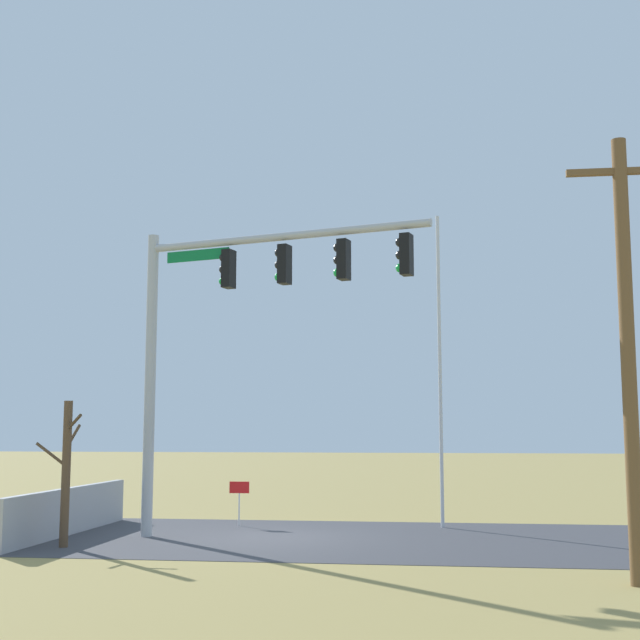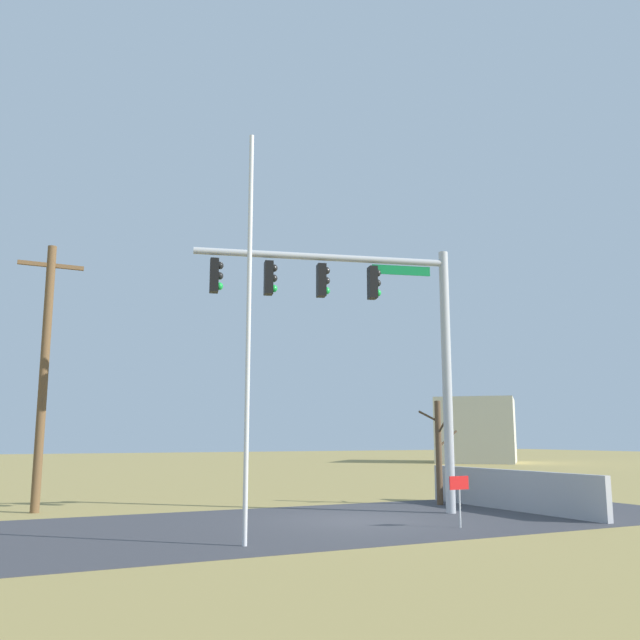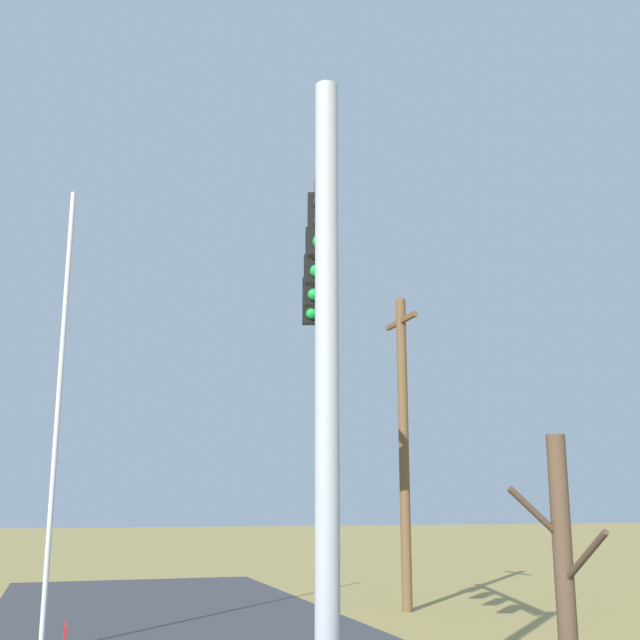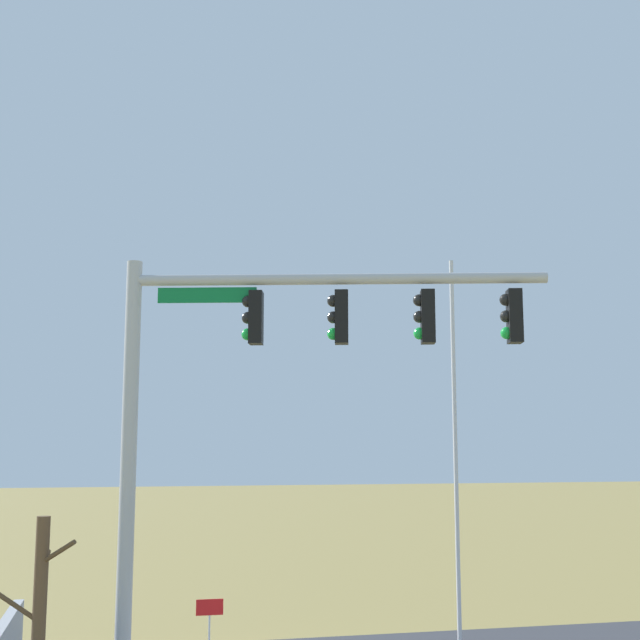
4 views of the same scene
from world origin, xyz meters
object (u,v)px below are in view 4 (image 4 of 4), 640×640
Objects in this scene: open_sign at (210,615)px; signal_mast at (260,377)px; flagpole at (455,446)px; bare_tree at (38,629)px.

signal_mast is at bearing 98.51° from open_sign.
flagpole reaches higher than signal_mast.
bare_tree is at bearing 30.93° from flagpole.
bare_tree is (3.47, 1.55, -3.85)m from signal_mast.
bare_tree is 2.73× the size of open_sign.
signal_mast is 6.37m from flagpole.
bare_tree is (8.59, 5.15, -2.63)m from flagpole.
flagpole is (-5.12, -3.60, -1.21)m from signal_mast.
flagpole is at bearing -149.07° from bare_tree.
signal_mast reaches higher than bare_tree.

